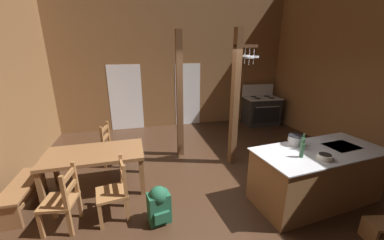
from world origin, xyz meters
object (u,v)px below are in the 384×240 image
object	(u,v)px
kitchen_island	(316,175)
bottle_tall_on_counter	(302,150)
dining_table	(95,157)
mixing_bowl_on_counter	(325,157)
stockpot_on_counter	(296,140)
step_stool	(381,230)
bench_along_left_wall	(23,192)
backpack	(159,204)
stove_range	(261,110)
ladderback_chair_at_table_end	(63,200)
bottle_short_on_counter	(303,143)
ladderback_chair_near_window	(113,145)
ladderback_chair_by_post	(115,191)

from	to	relation	value
kitchen_island	bottle_tall_on_counter	size ratio (longest dim) A/B	7.73
dining_table	mixing_bowl_on_counter	bearing A→B (deg)	-24.05
kitchen_island	stockpot_on_counter	bearing A→B (deg)	132.93
step_stool	bench_along_left_wall	distance (m)	5.33
stockpot_on_counter	backpack	bearing A→B (deg)	-175.83
stove_range	mixing_bowl_on_counter	world-z (taller)	stove_range
step_stool	ladderback_chair_at_table_end	xyz separation A→B (m)	(-4.18, 1.33, 0.27)
stockpot_on_counter	mixing_bowl_on_counter	size ratio (longest dim) A/B	1.50
ladderback_chair_at_table_end	stockpot_on_counter	bearing A→B (deg)	-0.97
ladderback_chair_at_table_end	bottle_short_on_counter	distance (m)	3.74
bottle_tall_on_counter	stockpot_on_counter	bearing A→B (deg)	62.29
step_stool	stockpot_on_counter	world-z (taller)	stockpot_on_counter
bench_along_left_wall	step_stool	bearing A→B (deg)	-21.67
bench_along_left_wall	bottle_short_on_counter	world-z (taller)	bottle_short_on_counter
ladderback_chair_at_table_end	step_stool	bearing A→B (deg)	-17.70
kitchen_island	step_stool	bearing A→B (deg)	-78.03
ladderback_chair_near_window	ladderback_chair_by_post	size ratio (longest dim) A/B	1.00
ladderback_chair_near_window	backpack	distance (m)	2.23
ladderback_chair_by_post	bench_along_left_wall	bearing A→B (deg)	158.50
stove_range	bench_along_left_wall	size ratio (longest dim) A/B	1.19
stockpot_on_counter	bottle_short_on_counter	world-z (taller)	bottle_short_on_counter
stockpot_on_counter	bottle_tall_on_counter	bearing A→B (deg)	-117.71
dining_table	bottle_short_on_counter	xyz separation A→B (m)	(3.37, -1.16, 0.39)
mixing_bowl_on_counter	bottle_tall_on_counter	xyz separation A→B (m)	(-0.29, 0.14, 0.08)
step_stool	stockpot_on_counter	bearing A→B (deg)	110.47
backpack	bottle_tall_on_counter	distance (m)	2.29
stockpot_on_counter	ladderback_chair_near_window	bearing A→B (deg)	148.97
stove_range	bottle_tall_on_counter	size ratio (longest dim) A/B	4.55
step_stool	bottle_tall_on_counter	bearing A→B (deg)	129.40
ladderback_chair_by_post	kitchen_island	bearing A→B (deg)	-6.96
dining_table	mixing_bowl_on_counter	xyz separation A→B (m)	(3.45, -1.54, 0.32)
ladderback_chair_near_window	backpack	bearing A→B (deg)	-69.06
stove_range	bottle_tall_on_counter	world-z (taller)	stove_range
ladderback_chair_by_post	ladderback_chair_at_table_end	distance (m)	0.71
step_stool	backpack	bearing A→B (deg)	158.90
stockpot_on_counter	mixing_bowl_on_counter	world-z (taller)	stockpot_on_counter
bottle_tall_on_counter	bottle_short_on_counter	size ratio (longest dim) A/B	1.07
bench_along_left_wall	mixing_bowl_on_counter	size ratio (longest dim) A/B	5.13
stove_range	ladderback_chair_near_window	bearing A→B (deg)	-159.39
ladderback_chair_at_table_end	stockpot_on_counter	size ratio (longest dim) A/B	2.93
dining_table	stockpot_on_counter	distance (m)	3.54
bench_along_left_wall	stockpot_on_counter	xyz separation A→B (m)	(4.48, -0.70, 0.72)
dining_table	ladderback_chair_by_post	bearing A→B (deg)	-65.84
ladderback_chair_at_table_end	bottle_tall_on_counter	distance (m)	3.57
bottle_tall_on_counter	mixing_bowl_on_counter	bearing A→B (deg)	-25.88
bench_along_left_wall	stockpot_on_counter	bearing A→B (deg)	-8.85
kitchen_island	ladderback_chair_at_table_end	bearing A→B (deg)	174.99
bottle_short_on_counter	step_stool	bearing A→B (deg)	-65.77
ladderback_chair_near_window	ladderback_chair_at_table_end	size ratio (longest dim) A/B	1.00
backpack	bottle_short_on_counter	size ratio (longest dim) A/B	2.20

